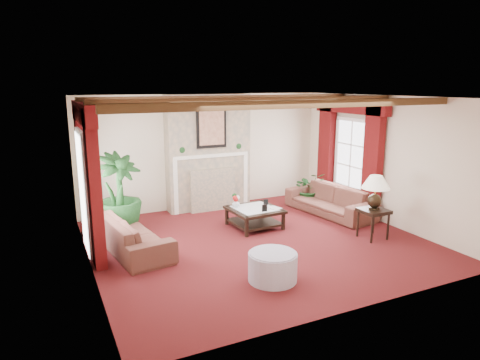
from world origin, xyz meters
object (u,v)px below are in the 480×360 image
ottoman (273,267)px  side_table (373,224)px  sofa_right (330,196)px  coffee_table (255,218)px  potted_palm (119,211)px  sofa_left (132,228)px

ottoman → side_table: bearing=16.0°
sofa_right → coffee_table: bearing=-95.5°
side_table → ottoman: (-2.66, -0.76, -0.07)m
coffee_table → side_table: bearing=-44.6°
potted_palm → side_table: 4.99m
sofa_right → potted_palm: potted_palm is taller
potted_palm → side_table: (4.37, -2.40, -0.16)m
ottoman → sofa_left: bearing=128.1°
sofa_left → side_table: (4.33, -1.37, -0.12)m
coffee_table → potted_palm: bearing=159.0°
sofa_left → coffee_table: 2.58m
sofa_right → coffee_table: size_ratio=2.29×
coffee_table → side_table: (1.77, -1.56, 0.09)m
potted_palm → sofa_left: bearing=-87.8°
sofa_right → side_table: (-0.22, -1.65, -0.14)m
coffee_table → ottoman: 2.49m
coffee_table → sofa_right: bearing=-0.6°
sofa_left → side_table: sofa_left is taller
sofa_left → sofa_right: sofa_right is taller
sofa_left → potted_palm: 1.03m
sofa_right → side_table: bearing=-15.6°
sofa_left → ottoman: (1.67, -2.13, -0.19)m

